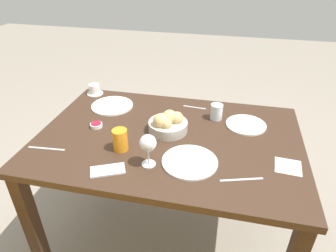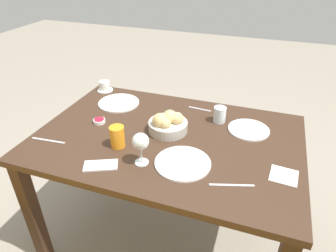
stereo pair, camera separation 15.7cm
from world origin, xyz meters
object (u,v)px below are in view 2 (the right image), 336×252
plate_near_left (249,130)px  juice_glass (117,137)px  knife_silver (48,140)px  bread_basket (168,124)px  plate_far_center (183,163)px  wine_glass (141,142)px  water_tumbler (220,115)px  fork_silver (232,185)px  napkin (284,176)px  jam_bowl_berry (99,121)px  coffee_cup (105,86)px  plate_near_right (119,103)px  cell_phone (101,165)px  spoon_coffee (200,109)px

plate_near_left → juice_glass: (0.59, 0.36, 0.05)m
knife_silver → bread_basket: bearing=-152.2°
plate_far_center → wine_glass: (0.18, 0.05, 0.11)m
water_tumbler → knife_silver: bearing=31.5°
bread_basket → fork_silver: bread_basket is taller
napkin → wine_glass: bearing=11.0°
jam_bowl_berry → wine_glass: bearing=145.6°
jam_bowl_berry → knife_silver: bearing=58.0°
plate_far_center → coffee_cup: bearing=-38.7°
bread_basket → fork_silver: size_ratio=1.14×
plate_near_right → water_tumbler: 0.63m
fork_silver → bread_basket: bearing=-38.3°
bread_basket → juice_glass: bread_basket is taller
bread_basket → water_tumbler: bearing=-141.1°
plate_near_left → cell_phone: bearing=41.7°
plate_near_left → napkin: plate_near_left is taller
plate_far_center → jam_bowl_berry: 0.58m
wine_glass → cell_phone: size_ratio=0.93×
coffee_cup → fork_silver: (-0.96, 0.65, -0.03)m
wine_glass → cell_phone: (0.16, 0.08, -0.11)m
plate_near_left → jam_bowl_berry: (0.79, 0.19, 0.01)m
water_tumbler → fork_silver: (-0.15, 0.50, -0.04)m
plate_near_right → water_tumbler: (-0.63, 0.01, 0.04)m
plate_far_center → cell_phone: 0.37m
bread_basket → plate_far_center: size_ratio=0.81×
juice_glass → coffee_cup: (0.39, -0.55, -0.02)m
fork_silver → plate_far_center: bearing=-16.2°
coffee_cup → cell_phone: coffee_cup is taller
jam_bowl_berry → napkin: 0.99m
coffee_cup → juice_glass: bearing=125.0°
fork_silver → wine_glass: bearing=-1.8°
coffee_cup → fork_silver: coffee_cup is taller
juice_glass → cell_phone: bearing=90.0°
water_tumbler → jam_bowl_berry: bearing=20.4°
plate_near_left → knife_silver: (0.94, 0.43, -0.00)m
wine_glass → fork_silver: 0.42m
coffee_cup → cell_phone: 0.82m
spoon_coffee → cell_phone: 0.73m
plate_near_right → plate_far_center: same height
spoon_coffee → coffee_cup: bearing=-4.0°
napkin → cell_phone: 0.80m
bread_basket → plate_near_right: bearing=-27.1°
water_tumbler → spoon_coffee: size_ratio=0.63×
plate_near_left → plate_far_center: bearing=57.4°
plate_far_center → spoon_coffee: (0.06, -0.54, -0.00)m
plate_near_left → plate_near_right: 0.80m
plate_near_left → spoon_coffee: size_ratio=1.55×
plate_near_right → knife_silver: (0.15, 0.49, -0.00)m
plate_far_center → bread_basket: bearing=-56.9°
napkin → cell_phone: cell_phone is taller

